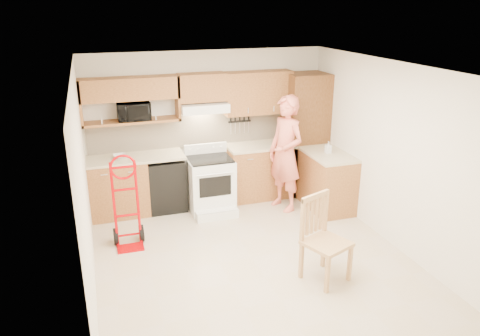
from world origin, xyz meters
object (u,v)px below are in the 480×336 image
microwave (134,111)px  person (286,154)px  dining_chair (327,240)px  range (211,181)px  hand_truck (127,206)px

microwave → person: (2.25, -0.74, -0.69)m
person → dining_chair: (-0.36, -2.10, -0.41)m
person → dining_chair: 2.17m
range → dining_chair: (0.81, -2.36, 0.01)m
range → microwave: bearing=156.6°
dining_chair → hand_truck: bearing=122.6°
microwave → hand_truck: microwave is taller
dining_chair → person: bearing=58.7°
range → person: person is taller
person → dining_chair: bearing=-28.0°
hand_truck → range: bearing=29.7°
dining_chair → microwave: bearing=102.1°
microwave → person: size_ratio=0.27×
person → dining_chair: person is taller
microwave → dining_chair: (1.90, -2.84, -1.10)m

